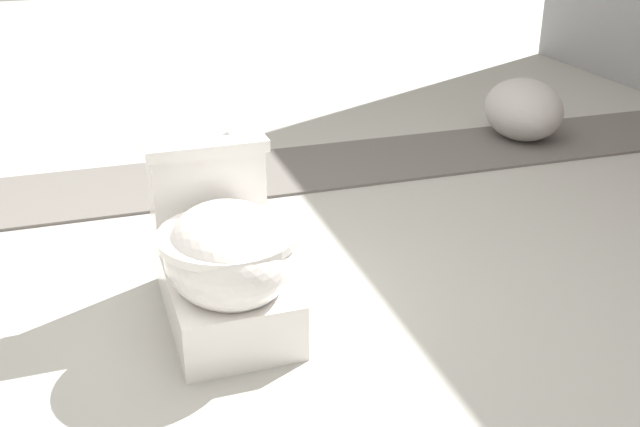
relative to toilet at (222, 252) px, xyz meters
The scene contains 4 objects.
ground_plane 0.25m from the toilet, 39.75° to the right, with size 14.00×14.00×0.00m, color #A8A59E.
gravel_strip 1.22m from the toilet, 159.02° to the left, with size 0.56×8.00×0.01m, color #605B56.
toilet is the anchor object (origin of this frame).
boulder_near 2.15m from the toilet, 124.61° to the left, with size 0.48×0.38×0.30m, color #B7B2AD.
Camera 1 is at (1.85, -0.25, 1.22)m, focal length 42.00 mm.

